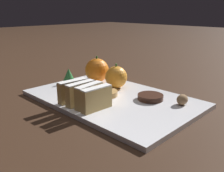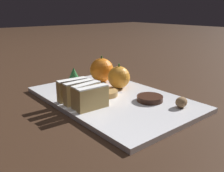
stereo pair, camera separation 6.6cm
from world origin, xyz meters
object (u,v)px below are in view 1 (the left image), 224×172
(orange_far, at_px, (116,77))
(chocolate_cookie, at_px, (150,97))
(walnut, at_px, (182,100))
(orange_near, at_px, (97,70))

(orange_far, distance_m, chocolate_cookie, 0.14)
(orange_far, xyz_separation_m, walnut, (0.01, -0.21, -0.02))
(orange_far, bearing_deg, walnut, -85.94)
(orange_near, bearing_deg, walnut, -87.75)
(walnut, distance_m, chocolate_cookie, 0.08)
(orange_far, relative_size, walnut, 2.34)
(orange_far, distance_m, walnut, 0.21)
(orange_near, height_order, orange_far, orange_near)
(orange_near, bearing_deg, orange_far, -92.10)
(orange_near, height_order, chocolate_cookie, orange_near)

